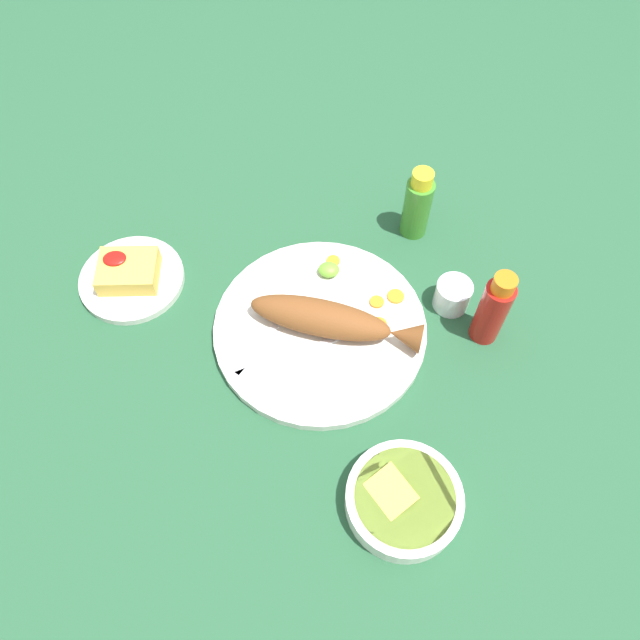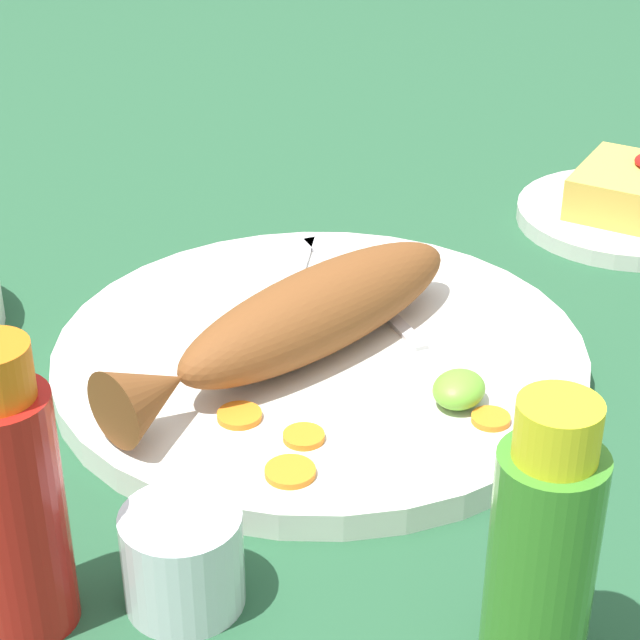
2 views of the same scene
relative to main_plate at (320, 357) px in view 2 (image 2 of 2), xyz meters
name	(u,v)px [view 2 (image 2 of 2)]	position (x,y,z in m)	size (l,w,h in m)	color
ground_plane	(320,368)	(0.00, 0.00, -0.01)	(4.00, 4.00, 0.00)	#235133
main_plate	(320,357)	(0.00, 0.00, 0.00)	(0.36, 0.36, 0.02)	silver
fried_fish	(300,320)	(-0.02, 0.00, 0.04)	(0.29, 0.13, 0.06)	brown
fork_near	(290,281)	(0.07, 0.06, 0.01)	(0.18, 0.08, 0.00)	silver
fork_far	(356,281)	(0.09, 0.02, 0.01)	(0.12, 0.16, 0.00)	silver
carrot_slice_near	(236,415)	(-0.10, 0.00, 0.01)	(0.03, 0.03, 0.00)	orange
carrot_slice_mid	(290,472)	(-0.13, -0.06, 0.01)	(0.03, 0.03, 0.00)	orange
carrot_slice_far	(304,437)	(-0.10, -0.05, 0.01)	(0.03, 0.03, 0.00)	orange
carrot_slice_extra	(491,419)	(-0.03, -0.13, 0.01)	(0.02, 0.02, 0.00)	orange
lime_wedge_main	(459,389)	(-0.02, -0.11, 0.02)	(0.04, 0.03, 0.02)	#6BB233
hot_sauce_bottle_red	(14,500)	(-0.28, 0.01, 0.07)	(0.05, 0.05, 0.16)	#B21914
hot_sauce_bottle_green	(543,550)	(-0.18, -0.22, 0.06)	(0.05, 0.05, 0.15)	#3D8428
salt_cup	(183,564)	(-0.23, -0.05, 0.01)	(0.06, 0.06, 0.05)	silver
side_plate_fries	(626,216)	(0.33, -0.11, 0.00)	(0.18, 0.18, 0.01)	silver
fries_pile	(630,188)	(0.33, -0.11, 0.02)	(0.10, 0.08, 0.04)	gold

